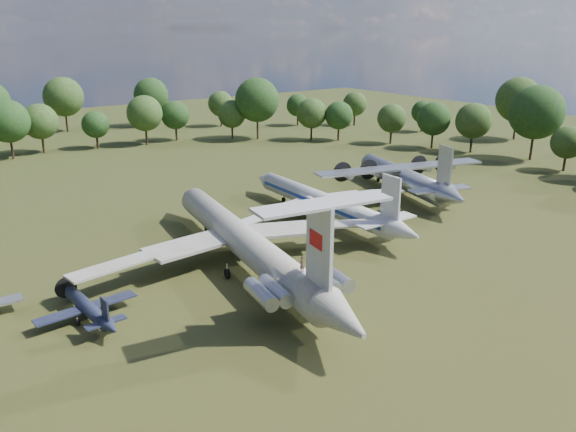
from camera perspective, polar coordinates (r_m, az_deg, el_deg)
ground at (r=70.17m, az=-5.82°, el=-4.04°), size 300.00×300.00×0.00m
il62_airliner at (r=65.84m, az=-4.46°, el=-3.18°), size 46.68×56.66×5.04m
tu104_jet at (r=82.90m, az=3.55°, el=1.07°), size 30.62×40.40×3.99m
an12_transport at (r=97.41m, az=11.58°, el=3.54°), size 38.65×41.17×4.51m
small_prop_west at (r=58.01m, az=-19.60°, el=-9.08°), size 10.92×14.16×1.96m
person_on_il62 at (r=52.78m, az=1.42°, el=-4.91°), size 0.64×0.49×1.56m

